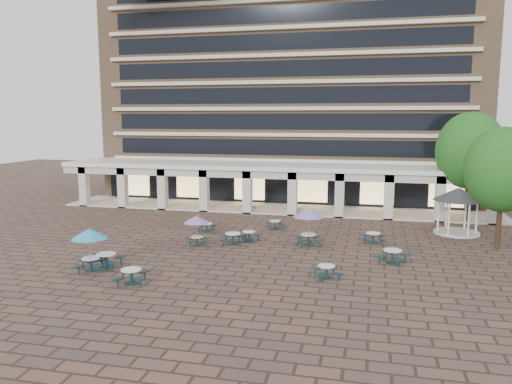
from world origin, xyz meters
The scene contains 20 objects.
ground centered at (0.00, 0.00, 0.00)m, with size 120.00×120.00×0.00m, color brown.
apartment_building centered at (0.00, 25.47, 12.60)m, with size 40.00×15.50×25.20m.
retail_arcade centered at (0.00, 14.80, 3.00)m, with size 42.00×6.60×4.40m.
picnic_table_0 centered at (-6.10, -5.98, 0.51)m, with size 2.02×2.02×0.85m.
picnic_table_1 centered at (-3.28, -8.34, 0.49)m, with size 2.12×2.12×0.81m.
picnic_table_3 centered at (10.48, -1.17, 0.50)m, with size 2.25×2.25×0.84m.
picnic_table_4 centered at (-6.68, -6.75, 2.11)m, with size 2.15×2.15×2.48m.
picnic_table_5 centered at (0.59, 2.15, 0.42)m, with size 1.81×1.81×0.71m.
picnic_table_6 centered at (-2.60, 0.03, 1.79)m, with size 1.82×1.82×2.10m.
picnic_table_7 centered at (6.82, -4.99, 0.43)m, with size 1.93×1.93×0.72m.
picnic_table_8 centered at (-3.34, 4.24, 0.40)m, with size 1.67×1.67×0.67m.
picnic_table_9 centered at (1.69, 6.41, 0.41)m, with size 1.84×1.84×0.69m.
picnic_table_10 centered at (-0.28, 0.97, 0.48)m, with size 1.98×1.98×0.81m.
picnic_table_11 centered at (4.93, 1.89, 2.22)m, with size 2.27×2.27×2.62m.
picnic_table_13 centered at (9.32, 3.53, 0.45)m, with size 1.72×1.72×0.76m.
gazebo centered at (15.55, 8.06, 2.66)m, with size 3.79×3.79×3.52m.
tree_east_a centered at (17.55, 4.00, 5.39)m, with size 4.96×4.96×8.26m.
tree_east_c centered at (16.97, 12.55, 6.09)m, with size 5.59×5.59×9.32m.
planter_left centered at (-2.27, 12.90, 0.41)m, with size 1.50×0.64×1.14m.
planter_right centered at (1.93, 12.90, 0.53)m, with size 1.50×0.65×1.30m.
Camera 1 is at (9.12, -31.85, 8.87)m, focal length 35.00 mm.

